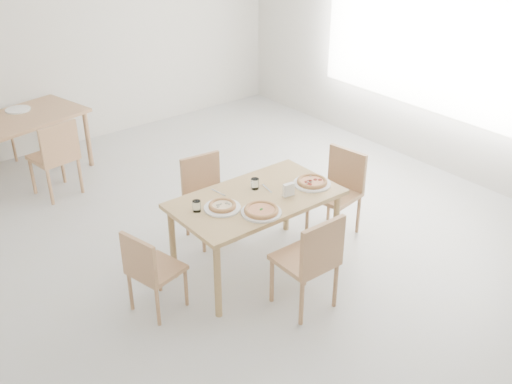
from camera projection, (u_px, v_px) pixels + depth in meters
room at (428, 42)px, 7.01m from camera, size 7.28×7.00×7.00m
main_table at (256, 205)px, 5.27m from camera, size 1.48×0.84×0.75m
chair_south at (312, 257)px, 4.82m from camera, size 0.45×0.45×0.89m
chair_north at (206, 192)px, 5.87m from camera, size 0.46×0.46×0.84m
chair_west at (149, 268)px, 4.82m from camera, size 0.46×0.46×0.77m
chair_east at (339, 186)px, 5.95m from camera, size 0.49×0.49×0.86m
plate_margherita at (261, 212)px, 4.98m from camera, size 0.34×0.34×0.02m
plate_mushroom at (222, 208)px, 5.05m from camera, size 0.31×0.31×0.02m
plate_pepperoni at (312, 184)px, 5.44m from camera, size 0.34×0.34×0.02m
pizza_margherita at (261, 210)px, 4.97m from camera, size 0.30×0.30×0.03m
pizza_mushroom at (222, 205)px, 5.04m from camera, size 0.25×0.25×0.03m
pizza_pepperoni at (312, 181)px, 5.43m from camera, size 0.35×0.35×0.03m
tumbler_a at (197, 206)px, 4.99m from camera, size 0.07×0.07×0.09m
tumbler_b at (255, 184)px, 5.35m from camera, size 0.07×0.07×0.10m
napkin_holder at (289, 190)px, 5.22m from camera, size 0.12×0.07×0.12m
fork_a at (218, 193)px, 5.30m from camera, size 0.04×0.18×0.01m
fork_b at (267, 189)px, 5.37m from camera, size 0.05×0.18×0.01m
second_table at (19, 125)px, 6.96m from camera, size 1.63×1.15×0.75m
chair_back_s at (56, 154)px, 6.59m from camera, size 0.50×0.50×0.90m
plate_empty at (18, 110)px, 7.13m from camera, size 0.29×0.29×0.02m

